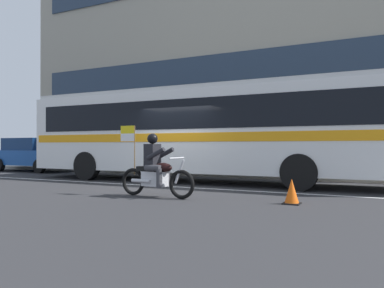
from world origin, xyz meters
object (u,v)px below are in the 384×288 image
transit_bus (200,128)px  traffic_cone (292,192)px  motorcycle_with_rider (156,170)px  parked_sedan_curbside (32,154)px

transit_bus → traffic_cone: transit_bus is taller
transit_bus → motorcycle_with_rider: transit_bus is taller
motorcycle_with_rider → traffic_cone: motorcycle_with_rider is taller
traffic_cone → transit_bus: bearing=136.9°
motorcycle_with_rider → traffic_cone: 3.29m
transit_bus → parked_sedan_curbside: bearing=172.0°
transit_bus → traffic_cone: size_ratio=23.85×
transit_bus → parked_sedan_curbside: (-9.89, 1.39, -1.03)m
transit_bus → parked_sedan_curbside: size_ratio=2.88×
transit_bus → traffic_cone: bearing=-43.1°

